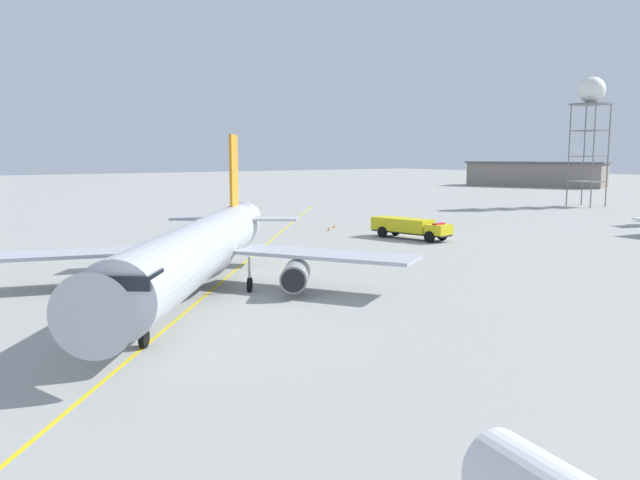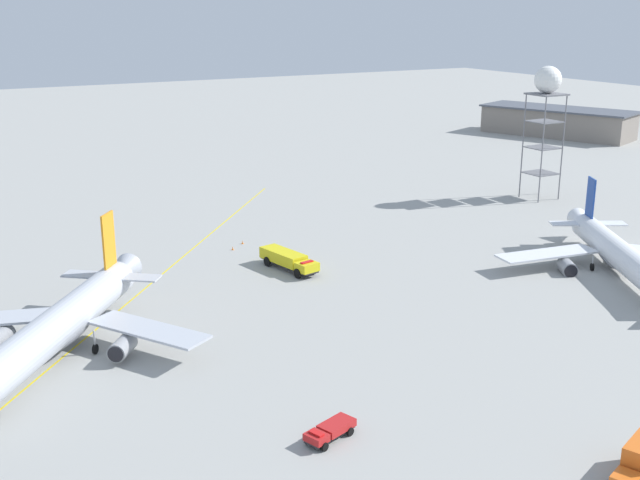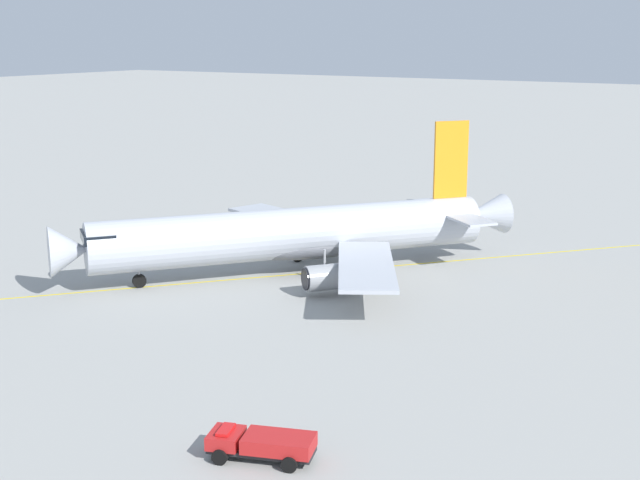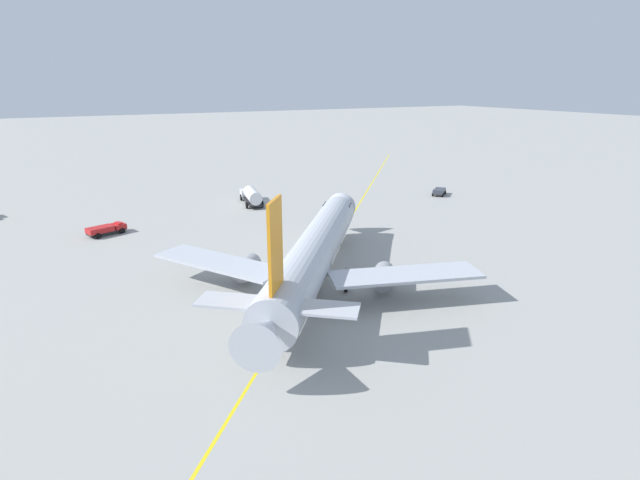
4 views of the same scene
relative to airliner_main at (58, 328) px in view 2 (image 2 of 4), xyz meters
name	(u,v)px [view 2 (image 2 of 4)]	position (x,y,z in m)	size (l,w,h in m)	color
ground_plane	(60,350)	(0.34, 1.74, -3.28)	(600.00, 600.00, 0.00)	#9E9E99
airliner_main	(58,328)	(0.00, 0.00, 0.00)	(28.31, 33.33, 12.28)	#B2B7C1
airliner_secondary	(619,255)	(74.71, -10.01, -0.66)	(30.95, 35.16, 11.05)	white
ops_pickup_truck	(330,431)	(16.98, -28.97, -2.48)	(5.36, 3.41, 1.41)	#232326
fire_tender_truck	(288,259)	(34.73, 14.12, -1.74)	(4.74, 10.83, 2.50)	#232326
radar_tower	(547,89)	(97.53, 29.27, 17.94)	(6.05, 6.05, 25.45)	slate
terminal_shed	(557,122)	(157.56, 84.41, 0.77)	(29.60, 45.39, 8.04)	gray
taxiway_centreline	(27,387)	(-4.48, -5.88, -3.28)	(117.70, 138.30, 0.01)	yellow
safety_cone_near	(233,248)	(31.53, 26.71, -3.01)	(0.36, 0.36, 0.55)	orange
safety_cone_mid	(242,242)	(34.16, 28.95, -3.01)	(0.36, 0.36, 0.55)	orange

